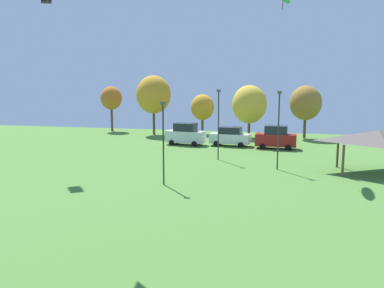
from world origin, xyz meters
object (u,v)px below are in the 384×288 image
object	(u,v)px
treeline_tree_2	(202,107)
treeline_tree_3	(249,104)
light_post_1	(279,126)
treeline_tree_1	(154,95)
light_post_0	(163,138)
park_pavilion	(379,137)
treeline_tree_0	(111,98)
parked_car_leftmost	(185,134)
treeline_tree_4	(306,103)
parked_car_third_from_left	(276,138)
light_post_3	(218,121)
parked_car_second_from_left	(230,137)

from	to	relation	value
treeline_tree_2	treeline_tree_3	xyz separation A→B (m)	(6.92, -2.30, 0.64)
treeline_tree_2	treeline_tree_3	size ratio (longest dim) A/B	0.81
light_post_1	treeline_tree_1	xyz separation A→B (m)	(-17.88, 19.96, 1.93)
light_post_0	treeline_tree_1	xyz separation A→B (m)	(-9.89, 27.24, 2.24)
treeline_tree_3	park_pavilion	bearing A→B (deg)	-57.69
light_post_1	treeline_tree_0	distance (m)	34.05
treeline_tree_2	treeline_tree_3	bearing A→B (deg)	-18.36
parked_car_leftmost	treeline_tree_4	distance (m)	17.10
parked_car_third_from_left	treeline_tree_0	xyz separation A→B (m)	(-25.04, 11.27, 3.74)
light_post_3	treeline_tree_1	xyz separation A→B (m)	(-12.15, 16.70, 1.90)
parked_car_leftmost	treeline_tree_0	bearing A→B (deg)	149.44
park_pavilion	light_post_1	distance (m)	8.05
treeline_tree_4	parked_car_second_from_left	bearing A→B (deg)	-135.54
light_post_0	light_post_3	bearing A→B (deg)	77.91
treeline_tree_1	treeline_tree_2	size ratio (longest dim) A/B	1.47
light_post_1	treeline_tree_2	world-z (taller)	light_post_1
treeline_tree_1	treeline_tree_3	distance (m)	13.61
light_post_1	parked_car_third_from_left	bearing A→B (deg)	92.45
parked_car_leftmost	park_pavilion	distance (m)	22.32
light_post_3	parked_car_third_from_left	bearing A→B (deg)	56.71
parked_car_second_from_left	light_post_0	xyz separation A→B (m)	(-2.18, -19.34, 2.34)
light_post_0	treeline_tree_2	distance (m)	29.58
treeline_tree_2	treeline_tree_4	world-z (taller)	treeline_tree_4
light_post_0	light_post_3	world-z (taller)	light_post_3
parked_car_second_from_left	parked_car_third_from_left	world-z (taller)	parked_car_third_from_left
parked_car_third_from_left	treeline_tree_3	bearing A→B (deg)	115.82
parked_car_leftmost	parked_car_second_from_left	world-z (taller)	parked_car_leftmost
parked_car_third_from_left	light_post_1	bearing A→B (deg)	-85.85
treeline_tree_0	treeline_tree_4	size ratio (longest dim) A/B	0.97
treeline_tree_0	treeline_tree_3	xyz separation A→B (m)	(21.20, -2.69, -0.51)
light_post_1	treeline_tree_3	size ratio (longest dim) A/B	0.95
park_pavilion	treeline_tree_3	bearing A→B (deg)	122.31
light_post_3	treeline_tree_4	size ratio (longest dim) A/B	0.97
treeline_tree_1	light_post_3	bearing A→B (deg)	-53.97
light_post_3	park_pavilion	bearing A→B (deg)	-12.07
light_post_0	light_post_1	size ratio (longest dim) A/B	0.91
parked_car_third_from_left	light_post_3	world-z (taller)	light_post_3
light_post_3	treeline_tree_4	bearing A→B (deg)	63.43
treeline_tree_2	parked_car_second_from_left	bearing A→B (deg)	-61.62
park_pavilion	treeline_tree_0	size ratio (longest dim) A/B	1.09
parked_car_second_from_left	light_post_1	xyz separation A→B (m)	(5.80, -12.06, 2.65)
parked_car_leftmost	light_post_1	world-z (taller)	light_post_1
treeline_tree_0	treeline_tree_3	size ratio (longest dim) A/B	0.97
parked_car_leftmost	treeline_tree_1	xyz separation A→B (m)	(-6.75, 8.30, 4.42)
parked_car_leftmost	parked_car_third_from_left	xyz separation A→B (m)	(10.64, -0.42, -0.00)
park_pavilion	light_post_0	distance (m)	17.72
light_post_0	treeline_tree_2	world-z (taller)	light_post_0
parked_car_leftmost	parked_car_second_from_left	size ratio (longest dim) A/B	1.00
light_post_1	treeline_tree_0	world-z (taller)	treeline_tree_0
light_post_3	treeline_tree_4	distance (m)	19.50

